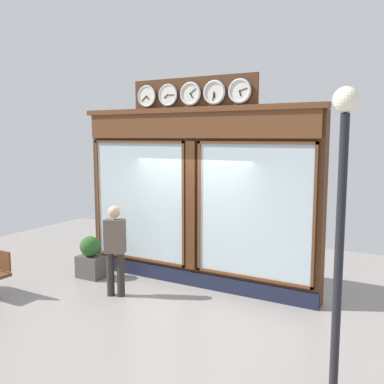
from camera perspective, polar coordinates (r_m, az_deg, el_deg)
The scene contains 6 objects.
ground_plane at distance 6.64m, azimuth -12.69°, elevation -19.05°, with size 14.00×14.00×0.00m, color gray.
shop_facade at distance 8.42m, azimuth 0.42°, elevation -0.47°, with size 5.08×0.42×4.04m.
pedestrian at distance 8.05m, azimuth -10.17°, elevation -7.16°, with size 0.41×0.33×1.69m.
street_lamp at distance 4.97m, azimuth 19.22°, elevation -0.40°, with size 0.28×0.28×3.46m.
planter_box at distance 9.36m, azimuth -13.27°, elevation -9.64°, with size 0.56×0.36×0.46m, color #4C4742.
planter_shrub at distance 9.24m, azimuth -13.35°, elevation -7.02°, with size 0.42×0.42×0.42m, color #285623.
Camera 1 is at (-4.05, 7.16, 2.93)m, focal length 40.25 mm.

